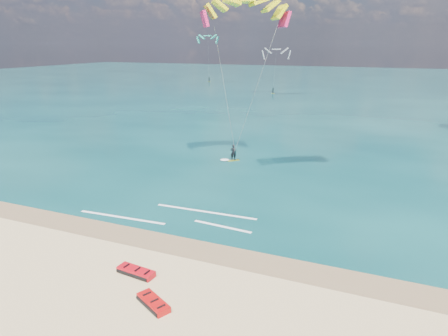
# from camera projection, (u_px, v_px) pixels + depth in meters

# --- Properties ---
(ground) EXTENTS (320.00, 320.00, 0.00)m
(ground) POSITION_uv_depth(u_px,v_px,m) (289.00, 128.00, 57.54)
(ground) COLOR tan
(ground) RESTS_ON ground
(wet_sand_strip) EXTENTS (320.00, 2.40, 0.01)m
(wet_sand_strip) POSITION_uv_depth(u_px,v_px,m) (151.00, 239.00, 24.84)
(wet_sand_strip) COLOR brown
(wet_sand_strip) RESTS_ON ground
(sea) EXTENTS (320.00, 200.00, 0.04)m
(sea) POSITION_uv_depth(u_px,v_px,m) (341.00, 86.00, 114.10)
(sea) COLOR #0A3337
(sea) RESTS_ON ground
(packed_kite_left) EXTENTS (2.39, 1.25, 0.37)m
(packed_kite_left) POSITION_uv_depth(u_px,v_px,m) (136.00, 274.00, 21.10)
(packed_kite_left) COLOR red
(packed_kite_left) RESTS_ON ground
(packed_kite_mid) EXTENTS (2.35, 1.88, 0.37)m
(packed_kite_mid) POSITION_uv_depth(u_px,v_px,m) (154.00, 306.00, 18.58)
(packed_kite_mid) COLOR red
(packed_kite_mid) RESTS_ON ground
(kitesurfer_main) EXTENTS (8.92, 8.05, 16.37)m
(kitesurfer_main) POSITION_uv_depth(u_px,v_px,m) (239.00, 80.00, 36.10)
(kitesurfer_main) COLOR #DCF21C
(kitesurfer_main) RESTS_ON sea
(shoreline_foam) EXTENTS (12.54, 3.66, 0.01)m
(shoreline_foam) POSITION_uv_depth(u_px,v_px,m) (179.00, 217.00, 27.98)
(shoreline_foam) COLOR white
(shoreline_foam) RESTS_ON ground
(distant_kites) EXTENTS (79.92, 37.26, 13.85)m
(distant_kites) POSITION_uv_depth(u_px,v_px,m) (296.00, 69.00, 94.84)
(distant_kites) COLOR #CF4312
(distant_kites) RESTS_ON ground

